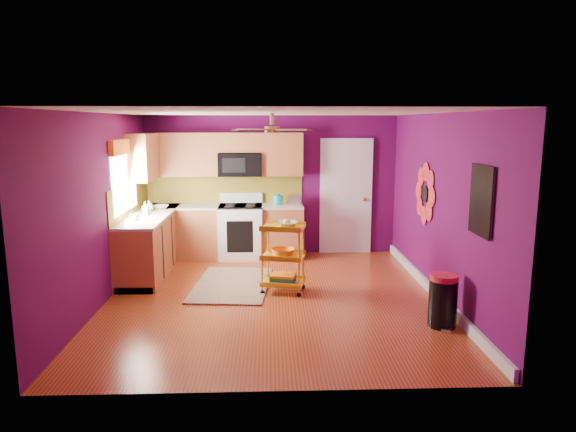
{
  "coord_description": "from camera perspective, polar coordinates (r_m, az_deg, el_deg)",
  "views": [
    {
      "loc": [
        -0.04,
        -6.74,
        2.37
      ],
      "look_at": [
        0.22,
        0.4,
        1.07
      ],
      "focal_mm": 32.0,
      "sensor_mm": 36.0,
      "label": 1
    }
  ],
  "objects": [
    {
      "name": "teal_kettle",
      "position": [
        9.1,
        -1.12,
        1.81
      ],
      "size": [
        0.18,
        0.18,
        0.21
      ],
      "color": "teal",
      "rests_on": "lower_cabinets"
    },
    {
      "name": "counter_dish",
      "position": [
        8.9,
        -13.93,
        0.97
      ],
      "size": [
        0.25,
        0.25,
        0.06
      ],
      "primitive_type": "imported",
      "color": "white",
      "rests_on": "lower_cabinets"
    },
    {
      "name": "ceiling_fan",
      "position": [
        6.94,
        -1.78,
        9.66
      ],
      "size": [
        1.01,
        1.01,
        0.26
      ],
      "color": "#BF8C3F",
      "rests_on": "ground"
    },
    {
      "name": "counter_cup",
      "position": [
        7.93,
        -16.68,
        -0.13
      ],
      "size": [
        0.13,
        0.13,
        0.1
      ],
      "primitive_type": "imported",
      "color": "white",
      "rests_on": "lower_cabinets"
    },
    {
      "name": "ground",
      "position": [
        7.14,
        -1.67,
        -9.06
      ],
      "size": [
        5.0,
        5.0,
        0.0
      ],
      "primitive_type": "plane",
      "color": "maroon",
      "rests_on": "ground"
    },
    {
      "name": "trash_can",
      "position": [
        6.36,
        16.82,
        -8.99
      ],
      "size": [
        0.42,
        0.42,
        0.63
      ],
      "color": "black",
      "rests_on": "ground"
    },
    {
      "name": "left_window",
      "position": [
        8.11,
        -17.74,
        5.36
      ],
      "size": [
        0.08,
        1.35,
        1.08
      ],
      "color": "white",
      "rests_on": "ground"
    },
    {
      "name": "toaster",
      "position": [
        9.03,
        0.72,
        1.79
      ],
      "size": [
        0.22,
        0.15,
        0.18
      ],
      "primitive_type": "cube",
      "color": "beige",
      "rests_on": "lower_cabinets"
    },
    {
      "name": "panel_door",
      "position": [
        9.41,
        6.44,
        2.03
      ],
      "size": [
        0.95,
        0.11,
        2.15
      ],
      "color": "white",
      "rests_on": "ground"
    },
    {
      "name": "shag_rug",
      "position": [
        7.71,
        -6.23,
        -7.56
      ],
      "size": [
        1.21,
        1.81,
        0.02
      ],
      "primitive_type": "cube",
      "rotation": [
        0.0,
        0.0,
        -0.09
      ],
      "color": "#321A10",
      "rests_on": "ground"
    },
    {
      "name": "soap_bottle_a",
      "position": [
        8.39,
        -15.58,
        0.84
      ],
      "size": [
        0.09,
        0.1,
        0.21
      ],
      "primitive_type": "imported",
      "color": "#EA3F72",
      "rests_on": "lower_cabinets"
    },
    {
      "name": "upper_cabinetry",
      "position": [
        9.01,
        -9.82,
        6.54
      ],
      "size": [
        2.8,
        2.3,
        1.26
      ],
      "color": "brown",
      "rests_on": "ground"
    },
    {
      "name": "electric_range",
      "position": [
        9.12,
        -5.25,
        -1.66
      ],
      "size": [
        0.76,
        0.66,
        1.13
      ],
      "color": "white",
      "rests_on": "ground"
    },
    {
      "name": "right_wall_art",
      "position": [
        6.85,
        17.27,
        2.09
      ],
      "size": [
        0.04,
        2.74,
        1.04
      ],
      "color": "black",
      "rests_on": "ground"
    },
    {
      "name": "soap_bottle_b",
      "position": [
        8.72,
        -15.16,
        1.12
      ],
      "size": [
        0.14,
        0.14,
        0.18
      ],
      "primitive_type": "imported",
      "color": "white",
      "rests_on": "lower_cabinets"
    },
    {
      "name": "rolling_cart",
      "position": [
        7.24,
        -0.5,
        -4.31
      ],
      "size": [
        0.67,
        0.55,
        1.06
      ],
      "color": "gold",
      "rests_on": "ground"
    },
    {
      "name": "lower_cabinets",
      "position": [
        8.87,
        -10.52,
        -2.46
      ],
      "size": [
        2.81,
        2.31,
        0.94
      ],
      "color": "brown",
      "rests_on": "ground"
    },
    {
      "name": "room_envelope",
      "position": [
        6.78,
        -1.51,
        4.08
      ],
      "size": [
        4.54,
        5.04,
        2.52
      ],
      "color": "#510948",
      "rests_on": "ground"
    }
  ]
}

